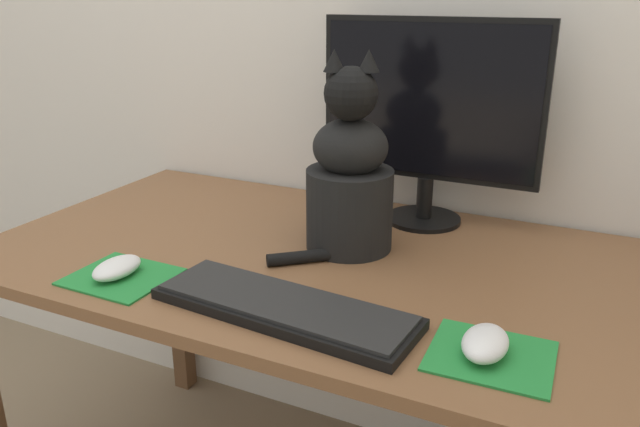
{
  "coord_description": "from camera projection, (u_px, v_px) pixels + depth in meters",
  "views": [
    {
      "loc": [
        0.44,
        -1.04,
        1.22
      ],
      "look_at": [
        -0.01,
        -0.09,
        0.84
      ],
      "focal_mm": 35.0,
      "sensor_mm": 36.0,
      "label": 1
    }
  ],
  "objects": [
    {
      "name": "cat",
      "position": [
        349.0,
        178.0,
        1.24
      ],
      "size": [
        0.23,
        0.28,
        0.4
      ],
      "rotation": [
        0.0,
        0.0,
        0.34
      ],
      "color": "black",
      "rests_on": "desk"
    },
    {
      "name": "mousepad_left",
      "position": [
        121.0,
        277.0,
        1.16
      ],
      "size": [
        0.18,
        0.16,
        0.0
      ],
      "rotation": [
        0.0,
        0.0,
        -0.02
      ],
      "color": "#238438",
      "rests_on": "desk"
    },
    {
      "name": "mousepad_right",
      "position": [
        491.0,
        356.0,
        0.91
      ],
      "size": [
        0.18,
        0.16,
        0.0
      ],
      "rotation": [
        0.0,
        0.0,
        0.03
      ],
      "color": "#238438",
      "rests_on": "desk"
    },
    {
      "name": "desk",
      "position": [
        345.0,
        297.0,
        1.26
      ],
      "size": [
        1.48,
        0.75,
        0.71
      ],
      "color": "brown",
      "rests_on": "ground_plane"
    },
    {
      "name": "computer_mouse_right",
      "position": [
        485.0,
        343.0,
        0.9
      ],
      "size": [
        0.07,
        0.1,
        0.04
      ],
      "color": "white",
      "rests_on": "mousepad_right"
    },
    {
      "name": "keyboard",
      "position": [
        284.0,
        307.0,
        1.03
      ],
      "size": [
        0.46,
        0.18,
        0.02
      ],
      "rotation": [
        0.0,
        0.0,
        -0.08
      ],
      "color": "black",
      "rests_on": "desk"
    },
    {
      "name": "computer_mouse_left",
      "position": [
        117.0,
        268.0,
        1.15
      ],
      "size": [
        0.07,
        0.11,
        0.03
      ],
      "color": "white",
      "rests_on": "mousepad_left"
    },
    {
      "name": "monitor",
      "position": [
        429.0,
        112.0,
        1.35
      ],
      "size": [
        0.49,
        0.17,
        0.45
      ],
      "color": "black",
      "rests_on": "desk"
    }
  ]
}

